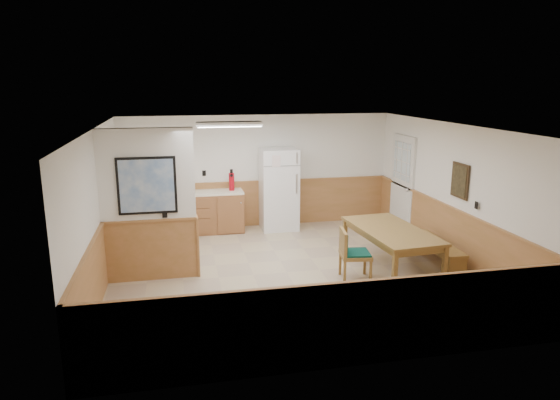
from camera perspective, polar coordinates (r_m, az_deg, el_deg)
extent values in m
plane|color=tan|center=(8.68, 0.79, -8.26)|extent=(6.00, 6.00, 0.00)
cube|color=white|center=(8.10, 0.85, 8.41)|extent=(6.00, 6.00, 0.02)
cube|color=white|center=(11.19, -2.52, 3.32)|extent=(6.00, 0.02, 2.50)
cube|color=white|center=(9.41, 18.96, 0.67)|extent=(0.02, 6.00, 2.50)
cube|color=white|center=(8.21, -20.08, -1.21)|extent=(0.02, 6.00, 2.50)
cube|color=#B87A49|center=(11.33, -2.47, -0.44)|extent=(6.00, 0.04, 1.00)
cube|color=#B87A49|center=(9.58, 18.52, -3.72)|extent=(0.04, 6.00, 1.00)
cube|color=#B87A49|center=(8.42, -19.54, -6.15)|extent=(0.04, 6.00, 1.00)
cube|color=white|center=(8.22, -14.99, 2.75)|extent=(1.50, 0.15, 1.50)
cube|color=#B87A49|center=(8.53, -14.49, -5.53)|extent=(1.50, 0.17, 1.00)
cube|color=black|center=(8.16, -14.97, 1.59)|extent=(0.92, 0.03, 0.92)
cube|color=white|center=(8.14, -14.97, 1.57)|extent=(0.84, 0.01, 0.84)
cube|color=brown|center=(10.93, -7.91, -1.44)|extent=(1.40, 0.60, 0.86)
cube|color=brown|center=(10.94, -15.61, -1.80)|extent=(0.06, 0.60, 0.86)
cube|color=brown|center=(10.91, -11.73, -1.62)|extent=(0.06, 0.60, 0.86)
cube|color=white|center=(10.81, -10.10, 0.76)|extent=(2.20, 0.60, 0.04)
cube|color=white|center=(11.09, -10.16, 1.45)|extent=(2.20, 0.02, 0.10)
cube|color=white|center=(11.08, 13.79, 1.65)|extent=(0.05, 1.02, 2.15)
cube|color=white|center=(11.07, 13.75, 1.65)|extent=(0.04, 0.90, 2.05)
cube|color=silver|center=(10.97, 13.78, 4.33)|extent=(0.02, 0.76, 0.80)
cube|color=white|center=(10.99, -13.43, 4.36)|extent=(0.80, 0.03, 1.00)
cube|color=white|center=(10.97, -13.43, 4.35)|extent=(0.70, 0.01, 0.90)
cube|color=#352615|center=(9.08, 19.89, 2.10)|extent=(0.03, 0.50, 0.60)
cube|color=black|center=(9.07, 19.78, 2.09)|extent=(0.01, 0.42, 0.52)
cube|color=white|center=(9.26, -5.83, 8.65)|extent=(1.20, 0.30, 0.08)
cube|color=white|center=(9.26, -5.82, 8.37)|extent=(1.15, 0.25, 0.01)
cube|color=white|center=(10.97, -0.14, 1.25)|extent=(0.79, 0.70, 1.80)
cube|color=silver|center=(10.56, 1.94, 4.83)|extent=(0.03, 0.02, 0.23)
cube|color=silver|center=(10.66, 1.91, 1.87)|extent=(0.03, 0.02, 0.42)
cube|color=#A1753B|center=(8.74, 12.61, -3.42)|extent=(1.16, 2.07, 0.05)
cube|color=#A1753B|center=(8.76, 12.59, -3.89)|extent=(1.05, 1.96, 0.10)
cube|color=#A1753B|center=(7.88, 12.96, -8.19)|extent=(0.08, 0.08, 0.70)
cube|color=#A1753B|center=(9.46, 7.42, -4.29)|extent=(0.08, 0.08, 0.70)
cube|color=#A1753B|center=(8.33, 18.28, -7.34)|extent=(0.08, 0.08, 0.70)
cube|color=#A1753B|center=(9.84, 12.11, -3.79)|extent=(0.08, 0.08, 0.70)
cube|color=#A1753B|center=(9.25, 17.53, -4.73)|extent=(0.39, 1.54, 0.05)
cube|color=#A1753B|center=(8.75, 19.70, -7.52)|extent=(0.32, 0.07, 0.40)
cube|color=#A1753B|center=(9.92, 15.44, -4.74)|extent=(0.32, 0.07, 0.40)
cube|color=#A1753B|center=(8.35, 8.62, -6.24)|extent=(0.55, 0.55, 0.06)
cube|color=#0E4939|center=(8.33, 8.63, -5.95)|extent=(0.50, 0.50, 0.03)
cube|color=#A1753B|center=(8.23, 7.23, -4.79)|extent=(0.12, 0.48, 0.40)
cube|color=#0E4939|center=(8.20, 5.78, -4.83)|extent=(0.08, 0.42, 0.34)
cube|color=#A1753B|center=(8.19, 7.41, -8.27)|extent=(0.05, 0.05, 0.39)
cube|color=#A1753B|center=(8.58, 6.89, -7.24)|extent=(0.05, 0.05, 0.39)
cube|color=#A1753B|center=(8.28, 10.31, -8.14)|extent=(0.05, 0.05, 0.39)
cube|color=#A1753B|center=(8.66, 9.66, -7.13)|extent=(0.05, 0.05, 0.39)
cylinder|color=#B20917|center=(10.85, -5.55, 2.09)|extent=(0.12, 0.12, 0.38)
cylinder|color=black|center=(10.81, -5.58, 3.30)|extent=(0.06, 0.06, 0.08)
cylinder|color=#1B942B|center=(10.79, -14.52, 1.23)|extent=(0.08, 0.08, 0.22)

